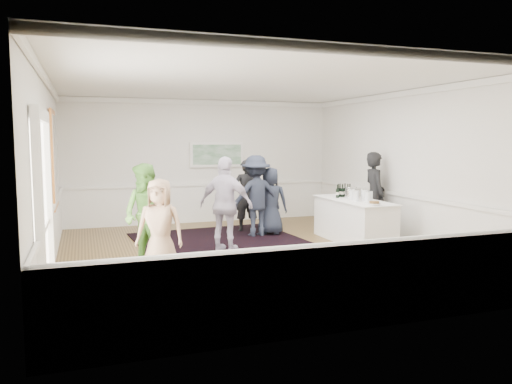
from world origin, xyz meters
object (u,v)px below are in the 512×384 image
object	(u,v)px
guest_green	(146,215)
ice_bucket	(351,193)
guest_tan	(160,227)
guest_navy	(271,201)
guest_lilac	(226,205)
guest_dark_b	(246,196)
bartender	(374,194)
serving_table	(354,221)
nut_bowl	(374,203)
guest_dark_a	(256,196)

from	to	relation	value
guest_green	ice_bucket	world-z (taller)	guest_green
guest_tan	guest_navy	world-z (taller)	guest_tan
guest_lilac	ice_bucket	size ratio (longest dim) A/B	7.12
guest_dark_b	bartender	bearing A→B (deg)	153.25
guest_tan	ice_bucket	world-z (taller)	guest_tan
serving_table	nut_bowl	world-z (taller)	nut_bowl
guest_lilac	nut_bowl	world-z (taller)	guest_lilac
serving_table	ice_bucket	bearing A→B (deg)	78.62
guest_dark_a	guest_navy	world-z (taller)	guest_dark_a
guest_green	guest_lilac	xyz separation A→B (m)	(1.58, 0.55, 0.04)
guest_navy	ice_bucket	xyz separation A→B (m)	(1.42, -1.12, 0.25)
guest_green	guest_dark_a	size ratio (longest dim) A/B	0.97
guest_lilac	bartender	bearing A→B (deg)	-133.22
nut_bowl	guest_dark_b	bearing A→B (deg)	120.39
guest_dark_a	guest_dark_b	size ratio (longest dim) A/B	1.07
bartender	guest_dark_a	distance (m)	2.65
ice_bucket	nut_bowl	world-z (taller)	ice_bucket
guest_dark_b	nut_bowl	size ratio (longest dim) A/B	7.34
bartender	guest_lilac	xyz separation A→B (m)	(-3.58, -0.45, -0.02)
bartender	guest_green	bearing A→B (deg)	109.56
serving_table	guest_lilac	size ratio (longest dim) A/B	1.21
guest_dark_a	ice_bucket	size ratio (longest dim) A/B	7.01
guest_green	ice_bucket	size ratio (longest dim) A/B	6.80
serving_table	guest_lilac	world-z (taller)	guest_lilac
guest_lilac	ice_bucket	distance (m)	2.89
guest_dark_b	ice_bucket	distance (m)	2.49
serving_table	ice_bucket	xyz separation A→B (m)	(0.05, 0.23, 0.57)
guest_green	nut_bowl	world-z (taller)	guest_green
serving_table	bartender	world-z (taller)	bartender
serving_table	nut_bowl	xyz separation A→B (m)	(-0.11, -0.94, 0.49)
guest_green	nut_bowl	size ratio (longest dim) A/B	7.58
bartender	guest_dark_b	distance (m)	2.95
serving_table	guest_tan	distance (m)	4.49
guest_navy	ice_bucket	world-z (taller)	guest_navy
guest_lilac	guest_dark_a	size ratio (longest dim) A/B	1.02
guest_tan	guest_navy	bearing A→B (deg)	66.72
serving_table	bartender	size ratio (longest dim) A/B	1.18
guest_dark_b	nut_bowl	world-z (taller)	guest_dark_b
nut_bowl	serving_table	bearing A→B (deg)	83.62
guest_tan	nut_bowl	distance (m)	4.19
nut_bowl	guest_navy	bearing A→B (deg)	119.03
serving_table	guest_green	xyz separation A→B (m)	(-4.40, -0.61, 0.43)
guest_tan	guest_dark_a	xyz separation A→B (m)	(2.52, 2.61, 0.13)
nut_bowl	guest_green	bearing A→B (deg)	175.55
nut_bowl	ice_bucket	bearing A→B (deg)	82.63
guest_dark_b	ice_bucket	world-z (taller)	guest_dark_b
serving_table	guest_navy	xyz separation A→B (m)	(-1.38, 1.35, 0.32)
guest_green	guest_dark_b	bearing A→B (deg)	92.23
nut_bowl	guest_dark_a	bearing A→B (deg)	126.56
guest_navy	nut_bowl	size ratio (longest dim) A/B	6.64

